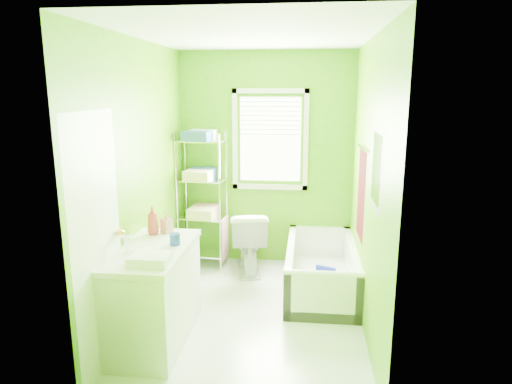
# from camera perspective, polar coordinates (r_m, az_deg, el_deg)

# --- Properties ---
(ground) EXTENTS (2.90, 2.90, 0.00)m
(ground) POSITION_cam_1_polar(r_m,az_deg,el_deg) (4.63, -0.49, -14.87)
(ground) COLOR silver
(ground) RESTS_ON ground
(room_envelope) EXTENTS (2.14, 2.94, 2.62)m
(room_envelope) POSITION_cam_1_polar(r_m,az_deg,el_deg) (4.15, -0.53, 4.42)
(room_envelope) COLOR #4A9207
(room_envelope) RESTS_ON ground
(window) EXTENTS (0.92, 0.05, 1.22)m
(window) POSITION_cam_1_polar(r_m,az_deg,el_deg) (5.55, 1.79, 7.19)
(window) COLOR white
(window) RESTS_ON ground
(door) EXTENTS (0.09, 0.80, 2.00)m
(door) POSITION_cam_1_polar(r_m,az_deg,el_deg) (3.63, -19.13, -6.41)
(door) COLOR white
(door) RESTS_ON ground
(right_wall_decor) EXTENTS (0.04, 1.48, 1.17)m
(right_wall_decor) POSITION_cam_1_polar(r_m,az_deg,el_deg) (4.18, 13.68, 0.95)
(right_wall_decor) COLOR #46080A
(right_wall_decor) RESTS_ON ground
(bathtub) EXTENTS (0.74, 1.59, 0.51)m
(bathtub) POSITION_cam_1_polar(r_m,az_deg,el_deg) (5.12, 8.09, -10.22)
(bathtub) COLOR white
(bathtub) RESTS_ON ground
(toilet) EXTENTS (0.55, 0.81, 0.76)m
(toilet) POSITION_cam_1_polar(r_m,az_deg,el_deg) (5.48, -0.96, -6.11)
(toilet) COLOR white
(toilet) RESTS_ON ground
(vanity) EXTENTS (0.58, 1.12, 1.11)m
(vanity) POSITION_cam_1_polar(r_m,az_deg,el_deg) (4.09, -12.62, -12.07)
(vanity) COLOR silver
(vanity) RESTS_ON ground
(wire_shelf_unit) EXTENTS (0.59, 0.47, 1.67)m
(wire_shelf_unit) POSITION_cam_1_polar(r_m,az_deg,el_deg) (5.55, -6.65, 0.95)
(wire_shelf_unit) COLOR silver
(wire_shelf_unit) RESTS_ON ground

